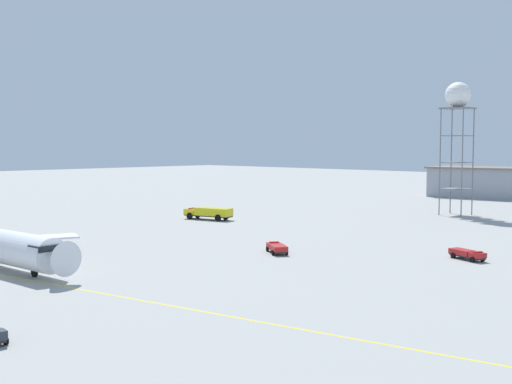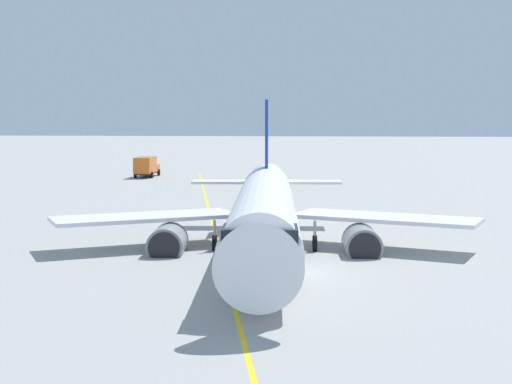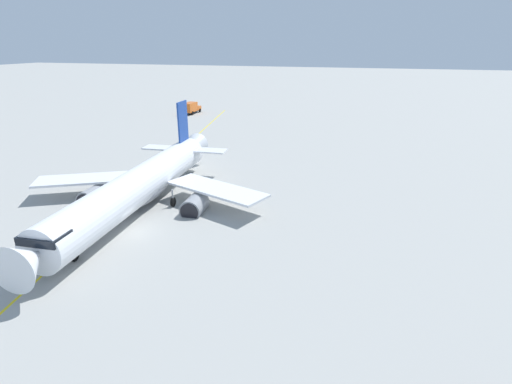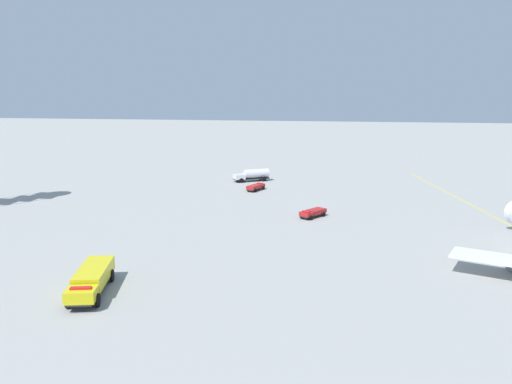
{
  "view_description": "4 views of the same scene",
  "coord_description": "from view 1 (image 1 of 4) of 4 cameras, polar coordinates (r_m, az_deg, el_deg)",
  "views": [
    {
      "loc": [
        -76.34,
        36.76,
        15.38
      ],
      "look_at": [
        -4.41,
        -37.95,
        7.8
      ],
      "focal_mm": 44.61,
      "sensor_mm": 36.0,
      "label": 1
    },
    {
      "loc": [
        -45.04,
        -1.51,
        9.42
      ],
      "look_at": [
        6.24,
        3.27,
        4.24
      ],
      "focal_mm": 53.56,
      "sensor_mm": 36.0,
      "label": 2
    },
    {
      "loc": [
        -32.26,
        -23.07,
        18.64
      ],
      "look_at": [
        0.06,
        -13.43,
        5.93
      ],
      "focal_mm": 27.92,
      "sensor_mm": 36.0,
      "label": 3
    },
    {
      "loc": [
        70.08,
        -24.41,
        21.27
      ],
      "look_at": [
        -4.41,
        -37.95,
        6.39
      ],
      "focal_mm": 36.25,
      "sensor_mm": 36.0,
      "label": 4
    }
  ],
  "objects": [
    {
      "name": "ground_plane",
      "position": [
        86.12,
        -20.16,
        -6.36
      ],
      "size": [
        600.0,
        600.0,
        0.0
      ],
      "primitive_type": "plane",
      "color": "#9E9E99"
    },
    {
      "name": "ops_pickup_truck",
      "position": [
        91.24,
        1.9,
        -5.01
      ],
      "size": [
        5.43,
        4.55,
        1.41
      ],
      "rotation": [
        0.0,
        0.0,
        5.69
      ],
      "color": "#232326",
      "rests_on": "ground_plane"
    },
    {
      "name": "fire_tender_truck",
      "position": [
        132.39,
        -4.23,
        -1.83
      ],
      "size": [
        10.92,
        5.45,
        2.5
      ],
      "rotation": [
        0.0,
        0.0,
        0.25
      ],
      "color": "#232326",
      "rests_on": "ground_plane"
    },
    {
      "name": "ops_pickup_truck_extra",
      "position": [
        90.67,
        18.41,
        -5.28
      ],
      "size": [
        5.54,
        3.43,
        1.41
      ],
      "rotation": [
        0.0,
        0.0,
        2.81
      ],
      "color": "#232326",
      "rests_on": "ground_plane"
    },
    {
      "name": "radar_tower",
      "position": [
        147.26,
        17.65,
        7.69
      ],
      "size": [
        5.97,
        5.97,
        29.23
      ],
      "color": "slate",
      "rests_on": "ground_plane"
    }
  ]
}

